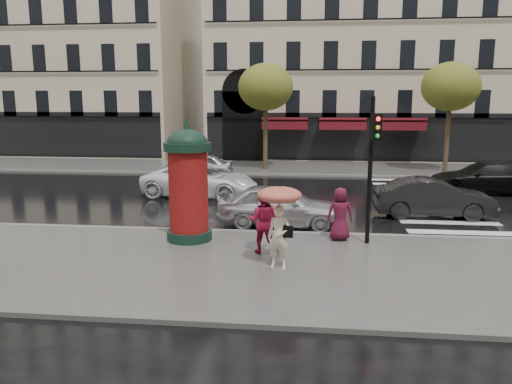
# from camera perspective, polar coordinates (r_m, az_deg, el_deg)

# --- Properties ---
(ground) EXTENTS (160.00, 160.00, 0.00)m
(ground) POSITION_cam_1_polar(r_m,az_deg,el_deg) (13.96, 2.62, -8.29)
(ground) COLOR black
(ground) RESTS_ON ground
(near_sidewalk) EXTENTS (90.00, 7.00, 0.12)m
(near_sidewalk) POSITION_cam_1_polar(r_m,az_deg,el_deg) (13.47, 2.49, -8.74)
(near_sidewalk) COLOR #474744
(near_sidewalk) RESTS_ON ground
(far_sidewalk) EXTENTS (90.00, 6.00, 0.12)m
(far_sidewalk) POSITION_cam_1_polar(r_m,az_deg,el_deg) (32.50, 4.75, 2.74)
(far_sidewalk) COLOR #474744
(far_sidewalk) RESTS_ON ground
(near_kerb) EXTENTS (90.00, 0.25, 0.14)m
(near_kerb) POSITION_cam_1_polar(r_m,az_deg,el_deg) (16.81, 3.27, -4.75)
(near_kerb) COLOR slate
(near_kerb) RESTS_ON ground
(far_kerb) EXTENTS (90.00, 0.25, 0.14)m
(far_kerb) POSITION_cam_1_polar(r_m,az_deg,el_deg) (29.53, 4.59, 1.96)
(far_kerb) COLOR slate
(far_kerb) RESTS_ON ground
(zebra_crossing) EXTENTS (3.60, 11.75, 0.01)m
(zebra_crossing) POSITION_cam_1_polar(r_m,az_deg,el_deg) (23.80, 18.71, -0.86)
(zebra_crossing) COLOR silver
(zebra_crossing) RESTS_ON ground
(bldg_far_corner) EXTENTS (26.00, 14.00, 22.90)m
(bldg_far_corner) POSITION_cam_1_polar(r_m,az_deg,el_deg) (44.02, 13.70, 19.27)
(bldg_far_corner) COLOR #B7A88C
(bldg_far_corner) RESTS_ON ground
(bldg_far_left) EXTENTS (24.00, 14.00, 22.90)m
(bldg_far_left) POSITION_cam_1_polar(r_m,az_deg,el_deg) (49.30, -22.55, 17.82)
(bldg_far_left) COLOR #B7A88C
(bldg_far_left) RESTS_ON ground
(tree_far_left) EXTENTS (3.40, 3.40, 6.64)m
(tree_far_left) POSITION_cam_1_polar(r_m,az_deg,el_deg) (31.31, 1.10, 11.85)
(tree_far_left) COLOR #38281C
(tree_far_left) RESTS_ON ground
(tree_far_right) EXTENTS (3.40, 3.40, 6.64)m
(tree_far_right) POSITION_cam_1_polar(r_m,az_deg,el_deg) (32.25, 21.36, 11.10)
(tree_far_right) COLOR #38281C
(tree_far_right) RESTS_ON ground
(woman_umbrella) EXTENTS (1.16, 1.16, 2.24)m
(woman_umbrella) POSITION_cam_1_polar(r_m,az_deg,el_deg) (12.98, 2.68, -2.44)
(woman_umbrella) COLOR #F6ECCA
(woman_umbrella) RESTS_ON near_sidewalk
(woman_red) EXTENTS (1.00, 0.83, 1.88)m
(woman_red) POSITION_cam_1_polar(r_m,az_deg,el_deg) (14.38, 0.84, -3.31)
(woman_red) COLOR #A01335
(woman_red) RESTS_ON near_sidewalk
(man_burgundy) EXTENTS (0.87, 0.62, 1.68)m
(man_burgundy) POSITION_cam_1_polar(r_m,az_deg,el_deg) (15.89, 9.59, -2.48)
(man_burgundy) COLOR #561127
(man_burgundy) RESTS_ON near_sidewalk
(morris_column) EXTENTS (1.47, 1.47, 3.94)m
(morris_column) POSITION_cam_1_polar(r_m,az_deg,el_deg) (15.64, -7.76, 1.28)
(morris_column) COLOR black
(morris_column) RESTS_ON near_sidewalk
(traffic_light) EXTENTS (0.33, 0.44, 4.47)m
(traffic_light) POSITION_cam_1_polar(r_m,az_deg,el_deg) (15.31, 13.13, 4.00)
(traffic_light) COLOR black
(traffic_light) RESTS_ON near_sidewalk
(car_silver) EXTENTS (4.57, 2.00, 1.53)m
(car_silver) POSITION_cam_1_polar(r_m,az_deg,el_deg) (17.82, 2.81, -1.55)
(car_silver) COLOR silver
(car_silver) RESTS_ON ground
(car_darkgrey) EXTENTS (4.53, 1.63, 1.49)m
(car_darkgrey) POSITION_cam_1_polar(r_m,az_deg,el_deg) (20.43, 19.61, -0.64)
(car_darkgrey) COLOR black
(car_darkgrey) RESTS_ON ground
(car_white) EXTENTS (5.59, 3.02, 1.49)m
(car_white) POSITION_cam_1_polar(r_m,az_deg,el_deg) (23.39, -6.40, 1.30)
(car_white) COLOR white
(car_white) RESTS_ON ground
(car_black) EXTENTS (5.29, 2.23, 1.52)m
(car_black) POSITION_cam_1_polar(r_m,az_deg,el_deg) (26.51, 24.69, 1.53)
(car_black) COLOR black
(car_black) RESTS_ON ground
(car_far_silver) EXTENTS (4.11, 1.95, 1.36)m
(car_far_silver) POSITION_cam_1_polar(r_m,az_deg,el_deg) (29.17, -6.63, 3.03)
(car_far_silver) COLOR silver
(car_far_silver) RESTS_ON ground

